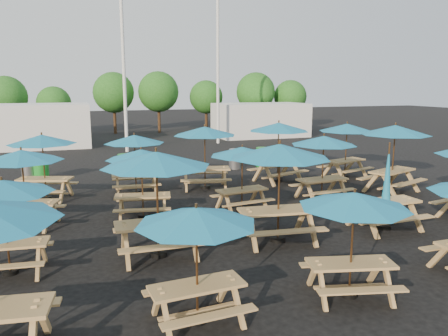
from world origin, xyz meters
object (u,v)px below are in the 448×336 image
object	(u,v)px
picnic_unit_7	(134,142)
picnic_unit_14	(324,143)
picnic_unit_8	(354,205)
waste_bin_3	(235,159)
picnic_unit_10	(242,154)
picnic_unit_11	(205,134)
picnic_unit_9	(280,156)
picnic_unit_1	(2,191)
waste_bin_4	(262,157)
picnic_unit_15	(279,130)
waste_bin_0	(29,170)
picnic_unit_2	(22,159)
picnic_unit_18	(395,133)
picnic_unit_3	(42,142)
picnic_unit_13	(386,194)
picnic_unit_6	(141,158)
picnic_unit_4	(196,222)
waste_bin_1	(41,170)
picnic_unit_19	(347,130)
picnic_unit_5	(156,164)
waste_bin_2	(125,165)

from	to	relation	value
picnic_unit_7	picnic_unit_14	size ratio (longest dim) A/B	0.96
picnic_unit_8	waste_bin_3	bearing A→B (deg)	93.00
picnic_unit_10	picnic_unit_11	bearing A→B (deg)	86.56
picnic_unit_9	picnic_unit_14	size ratio (longest dim) A/B	1.14
picnic_unit_1	picnic_unit_11	bearing A→B (deg)	51.06
picnic_unit_1	waste_bin_4	distance (m)	14.26
picnic_unit_11	picnic_unit_15	size ratio (longest dim) A/B	0.95
picnic_unit_8	waste_bin_4	bearing A→B (deg)	87.00
picnic_unit_7	picnic_unit_10	bearing A→B (deg)	-44.29
waste_bin_4	waste_bin_0	bearing A→B (deg)	179.55
picnic_unit_2	picnic_unit_18	world-z (taller)	picnic_unit_18
picnic_unit_3	picnic_unit_13	xyz separation A→B (m)	(9.21, -6.55, -1.03)
picnic_unit_11	picnic_unit_14	xyz separation A→B (m)	(3.43, -2.99, -0.14)
picnic_unit_6	picnic_unit_18	bearing A→B (deg)	11.55
picnic_unit_13	picnic_unit_3	bearing A→B (deg)	142.62
picnic_unit_4	picnic_unit_15	distance (m)	11.44
waste_bin_4	picnic_unit_14	bearing A→B (deg)	-95.06
picnic_unit_4	waste_bin_1	world-z (taller)	picnic_unit_4
picnic_unit_14	picnic_unit_18	world-z (taller)	picnic_unit_18
picnic_unit_3	picnic_unit_14	xyz separation A→B (m)	(9.25, -3.15, -0.04)
picnic_unit_10	waste_bin_3	xyz separation A→B (m)	(2.27, 6.79, -1.35)
picnic_unit_4	picnic_unit_9	bearing A→B (deg)	41.52
picnic_unit_4	picnic_unit_19	distance (m)	13.20
picnic_unit_11	waste_bin_3	world-z (taller)	picnic_unit_11
picnic_unit_9	picnic_unit_11	xyz separation A→B (m)	(-0.11, 6.31, -0.10)
picnic_unit_4	picnic_unit_7	size ratio (longest dim) A/B	0.92
waste_bin_0	picnic_unit_4	bearing A→B (deg)	-74.02
picnic_unit_1	waste_bin_4	size ratio (longest dim) A/B	2.37
picnic_unit_8	picnic_unit_4	bearing A→B (deg)	-167.08
picnic_unit_9	picnic_unit_10	bearing A→B (deg)	93.36
picnic_unit_14	picnic_unit_5	bearing A→B (deg)	-157.79
picnic_unit_5	picnic_unit_8	distance (m)	4.45
picnic_unit_4	waste_bin_3	world-z (taller)	picnic_unit_4
picnic_unit_3	waste_bin_0	bearing A→B (deg)	122.73
picnic_unit_8	waste_bin_1	size ratio (longest dim) A/B	2.60
picnic_unit_8	waste_bin_0	xyz separation A→B (m)	(-6.76, 13.15, -1.33)
picnic_unit_18	waste_bin_0	size ratio (longest dim) A/B	3.42
picnic_unit_7	picnic_unit_9	world-z (taller)	picnic_unit_9
picnic_unit_4	picnic_unit_8	bearing A→B (deg)	-5.30
picnic_unit_2	picnic_unit_7	xyz separation A→B (m)	(3.49, 3.06, -0.03)
picnic_unit_1	picnic_unit_2	size ratio (longest dim) A/B	0.81
picnic_unit_13	picnic_unit_1	bearing A→B (deg)	177.42
picnic_unit_7	waste_bin_1	distance (m)	5.03
picnic_unit_3	picnic_unit_9	xyz separation A→B (m)	(5.94, -6.47, 0.21)
picnic_unit_5	waste_bin_0	distance (m)	10.77
picnic_unit_1	waste_bin_1	size ratio (longest dim) A/B	2.37
picnic_unit_6	picnic_unit_8	xyz separation A→B (m)	(2.98, -6.39, -0.05)
picnic_unit_6	picnic_unit_10	bearing A→B (deg)	6.50
waste_bin_2	waste_bin_4	world-z (taller)	same
picnic_unit_1	picnic_unit_7	bearing A→B (deg)	66.62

